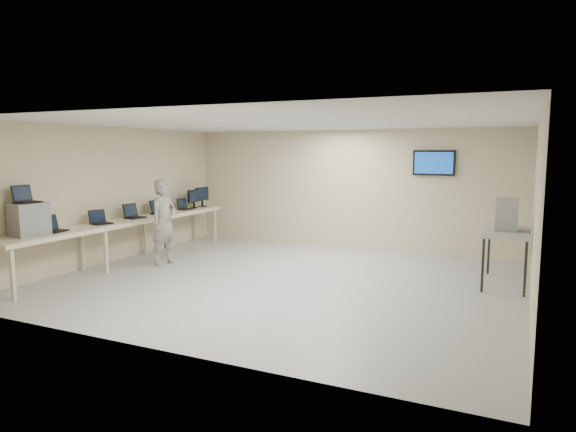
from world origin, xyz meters
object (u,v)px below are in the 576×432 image
at_px(equipment_box, 29,219).
at_px(soldier, 164,222).
at_px(side_table, 507,235).
at_px(workbench, 127,223).

height_order(equipment_box, soldier, soldier).
bearing_deg(side_table, soldier, -169.03).
distance_m(workbench, soldier, 0.83).
xyz_separation_m(workbench, soldier, (0.80, 0.20, 0.04)).
bearing_deg(soldier, equipment_box, 166.34).
bearing_deg(soldier, side_table, -73.00).
bearing_deg(soldier, workbench, 109.76).
xyz_separation_m(workbench, equipment_box, (-0.06, -2.23, 0.35)).
relative_size(equipment_box, soldier, 0.32).
relative_size(workbench, equipment_box, 10.81).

